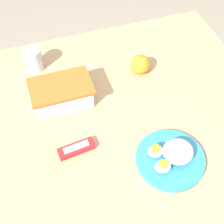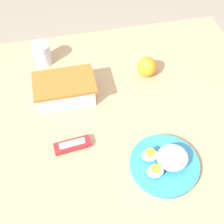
{
  "view_description": "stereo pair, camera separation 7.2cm",
  "coord_description": "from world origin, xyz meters",
  "px_view_note": "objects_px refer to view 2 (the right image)",
  "views": [
    {
      "loc": [
        -0.21,
        -0.63,
        1.59
      ],
      "look_at": [
        -0.0,
        -0.02,
        0.78
      ],
      "focal_mm": 50.0,
      "sensor_mm": 36.0,
      "label": 1
    },
    {
      "loc": [
        -0.14,
        -0.65,
        1.59
      ],
      "look_at": [
        -0.0,
        -0.02,
        0.78
      ],
      "focal_mm": 50.0,
      "sensor_mm": 36.0,
      "label": 2
    }
  ],
  "objects_px": {
    "food_container": "(65,91)",
    "candy_bar": "(72,145)",
    "rice_plate": "(166,162)",
    "orange_fruit": "(147,67)",
    "drinking_glass": "(42,54)"
  },
  "relations": [
    {
      "from": "orange_fruit",
      "to": "candy_bar",
      "type": "distance_m",
      "value": 0.42
    },
    {
      "from": "food_container",
      "to": "candy_bar",
      "type": "height_order",
      "value": "food_container"
    },
    {
      "from": "drinking_glass",
      "to": "rice_plate",
      "type": "bearing_deg",
      "value": -59.12
    },
    {
      "from": "rice_plate",
      "to": "candy_bar",
      "type": "relative_size",
      "value": 1.77
    },
    {
      "from": "orange_fruit",
      "to": "drinking_glass",
      "type": "distance_m",
      "value": 0.41
    },
    {
      "from": "food_container",
      "to": "orange_fruit",
      "type": "distance_m",
      "value": 0.32
    },
    {
      "from": "orange_fruit",
      "to": "candy_bar",
      "type": "xyz_separation_m",
      "value": [
        -0.32,
        -0.27,
        -0.03
      ]
    },
    {
      "from": "food_container",
      "to": "rice_plate",
      "type": "xyz_separation_m",
      "value": [
        0.26,
        -0.34,
        -0.01
      ]
    },
    {
      "from": "food_container",
      "to": "drinking_glass",
      "type": "height_order",
      "value": "drinking_glass"
    },
    {
      "from": "rice_plate",
      "to": "orange_fruit",
      "type": "bearing_deg",
      "value": 82.06
    },
    {
      "from": "orange_fruit",
      "to": "candy_bar",
      "type": "height_order",
      "value": "orange_fruit"
    },
    {
      "from": "food_container",
      "to": "orange_fruit",
      "type": "height_order",
      "value": "food_container"
    },
    {
      "from": "food_container",
      "to": "rice_plate",
      "type": "relative_size",
      "value": 1.0
    },
    {
      "from": "rice_plate",
      "to": "candy_bar",
      "type": "bearing_deg",
      "value": 154.3
    },
    {
      "from": "orange_fruit",
      "to": "rice_plate",
      "type": "distance_m",
      "value": 0.4
    }
  ]
}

